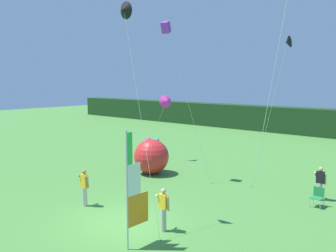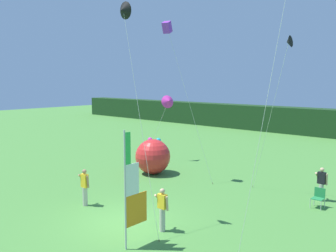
{
  "view_description": "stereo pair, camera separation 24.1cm",
  "coord_description": "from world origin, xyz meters",
  "px_view_note": "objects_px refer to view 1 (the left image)",
  "views": [
    {
      "loc": [
        10.75,
        -9.59,
        5.74
      ],
      "look_at": [
        0.2,
        2.53,
        3.72
      ],
      "focal_mm": 38.79,
      "sensor_mm": 36.0,
      "label": 1
    },
    {
      "loc": [
        10.93,
        -9.43,
        5.74
      ],
      "look_at": [
        0.2,
        2.53,
        3.72
      ],
      "focal_mm": 38.79,
      "sensor_mm": 36.0,
      "label": 2
    }
  ],
  "objects_px": {
    "kite_purple_box_2": "(166,28)",
    "folding_chair": "(318,196)",
    "person_mid_field": "(85,187)",
    "kite_black_delta_5": "(124,12)",
    "kite_black_delta_4": "(287,44)",
    "banner_flag": "(133,192)",
    "kite_magenta_delta_0": "(166,101)",
    "person_far_left": "(164,208)",
    "inflatable_balloon": "(151,156)",
    "person_near_banner": "(320,183)"
  },
  "relations": [
    {
      "from": "person_far_left",
      "to": "kite_magenta_delta_0",
      "type": "bearing_deg",
      "value": 130.86
    },
    {
      "from": "person_far_left",
      "to": "folding_chair",
      "type": "bearing_deg",
      "value": 62.28
    },
    {
      "from": "banner_flag",
      "to": "person_mid_field",
      "type": "xyz_separation_m",
      "value": [
        -4.71,
        1.38,
        -1.06
      ]
    },
    {
      "from": "person_far_left",
      "to": "kite_black_delta_5",
      "type": "xyz_separation_m",
      "value": [
        -1.75,
        -0.28,
        7.45
      ]
    },
    {
      "from": "person_mid_field",
      "to": "person_far_left",
      "type": "xyz_separation_m",
      "value": [
        4.61,
        0.28,
        -0.01
      ]
    },
    {
      "from": "person_near_banner",
      "to": "kite_purple_box_2",
      "type": "relative_size",
      "value": 0.18
    },
    {
      "from": "person_far_left",
      "to": "kite_purple_box_2",
      "type": "bearing_deg",
      "value": 130.49
    },
    {
      "from": "kite_purple_box_2",
      "to": "kite_black_delta_4",
      "type": "xyz_separation_m",
      "value": [
        6.36,
        1.4,
        -1.13
      ]
    },
    {
      "from": "folding_chair",
      "to": "kite_black_delta_4",
      "type": "relative_size",
      "value": 0.11
    },
    {
      "from": "inflatable_balloon",
      "to": "kite_purple_box_2",
      "type": "height_order",
      "value": "kite_purple_box_2"
    },
    {
      "from": "person_far_left",
      "to": "kite_purple_box_2",
      "type": "distance_m",
      "value": 10.55
    },
    {
      "from": "kite_purple_box_2",
      "to": "person_far_left",
      "type": "bearing_deg",
      "value": -49.51
    },
    {
      "from": "inflatable_balloon",
      "to": "kite_magenta_delta_0",
      "type": "xyz_separation_m",
      "value": [
        -1.79,
        3.42,
        3.18
      ]
    },
    {
      "from": "person_mid_field",
      "to": "kite_black_delta_4",
      "type": "distance_m",
      "value": 11.56
    },
    {
      "from": "banner_flag",
      "to": "person_far_left",
      "type": "bearing_deg",
      "value": 93.51
    },
    {
      "from": "folding_chair",
      "to": "kite_magenta_delta_0",
      "type": "bearing_deg",
      "value": 166.88
    },
    {
      "from": "banner_flag",
      "to": "kite_black_delta_4",
      "type": "bearing_deg",
      "value": 79.51
    },
    {
      "from": "kite_black_delta_4",
      "to": "banner_flag",
      "type": "bearing_deg",
      "value": -100.49
    },
    {
      "from": "inflatable_balloon",
      "to": "kite_purple_box_2",
      "type": "bearing_deg",
      "value": -15.85
    },
    {
      "from": "person_mid_field",
      "to": "kite_black_delta_4",
      "type": "height_order",
      "value": "kite_black_delta_4"
    },
    {
      "from": "person_near_banner",
      "to": "kite_purple_box_2",
      "type": "height_order",
      "value": "kite_purple_box_2"
    },
    {
      "from": "inflatable_balloon",
      "to": "kite_black_delta_5",
      "type": "bearing_deg",
      "value": -53.75
    },
    {
      "from": "person_mid_field",
      "to": "person_far_left",
      "type": "relative_size",
      "value": 1.02
    },
    {
      "from": "kite_purple_box_2",
      "to": "folding_chair",
      "type": "bearing_deg",
      "value": 8.2
    },
    {
      "from": "folding_chair",
      "to": "kite_magenta_delta_0",
      "type": "distance_m",
      "value": 12.49
    },
    {
      "from": "person_near_banner",
      "to": "person_mid_field",
      "type": "relative_size",
      "value": 0.96
    },
    {
      "from": "kite_black_delta_4",
      "to": "kite_black_delta_5",
      "type": "distance_m",
      "value": 7.99
    },
    {
      "from": "banner_flag",
      "to": "kite_purple_box_2",
      "type": "bearing_deg",
      "value": 123.83
    },
    {
      "from": "person_far_left",
      "to": "inflatable_balloon",
      "type": "xyz_separation_m",
      "value": [
        -6.31,
        5.95,
        0.19
      ]
    },
    {
      "from": "inflatable_balloon",
      "to": "person_mid_field",
      "type": "bearing_deg",
      "value": -74.67
    },
    {
      "from": "inflatable_balloon",
      "to": "kite_purple_box_2",
      "type": "xyz_separation_m",
      "value": [
        1.63,
        -0.46,
        7.51
      ]
    },
    {
      "from": "kite_black_delta_5",
      "to": "kite_magenta_delta_0",
      "type": "bearing_deg",
      "value": 123.37
    },
    {
      "from": "person_near_banner",
      "to": "kite_black_delta_5",
      "type": "height_order",
      "value": "kite_black_delta_5"
    },
    {
      "from": "folding_chair",
      "to": "kite_black_delta_5",
      "type": "height_order",
      "value": "kite_black_delta_5"
    },
    {
      "from": "kite_magenta_delta_0",
      "to": "person_far_left",
      "type": "bearing_deg",
      "value": -49.14
    },
    {
      "from": "person_far_left",
      "to": "kite_black_delta_5",
      "type": "relative_size",
      "value": 0.19
    },
    {
      "from": "person_mid_field",
      "to": "kite_black_delta_5",
      "type": "relative_size",
      "value": 0.2
    },
    {
      "from": "person_near_banner",
      "to": "kite_purple_box_2",
      "type": "distance_m",
      "value": 11.29
    },
    {
      "from": "kite_black_delta_5",
      "to": "folding_chair",
      "type": "bearing_deg",
      "value": 52.93
    },
    {
      "from": "person_near_banner",
      "to": "kite_black_delta_4",
      "type": "distance_m",
      "value": 6.82
    },
    {
      "from": "banner_flag",
      "to": "folding_chair",
      "type": "distance_m",
      "value": 9.1
    },
    {
      "from": "banner_flag",
      "to": "person_near_banner",
      "type": "distance_m",
      "value": 9.9
    },
    {
      "from": "kite_magenta_delta_0",
      "to": "kite_black_delta_4",
      "type": "bearing_deg",
      "value": -14.27
    },
    {
      "from": "person_mid_field",
      "to": "kite_purple_box_2",
      "type": "bearing_deg",
      "value": 90.72
    },
    {
      "from": "kite_magenta_delta_0",
      "to": "inflatable_balloon",
      "type": "bearing_deg",
      "value": -62.42
    },
    {
      "from": "person_far_left",
      "to": "kite_black_delta_4",
      "type": "bearing_deg",
      "value": 76.27
    },
    {
      "from": "banner_flag",
      "to": "kite_magenta_delta_0",
      "type": "distance_m",
      "value": 13.93
    },
    {
      "from": "person_mid_field",
      "to": "folding_chair",
      "type": "xyz_separation_m",
      "value": [
        8.11,
        6.94,
        -0.4
      ]
    },
    {
      "from": "person_near_banner",
      "to": "person_far_left",
      "type": "distance_m",
      "value": 8.32
    },
    {
      "from": "banner_flag",
      "to": "kite_black_delta_5",
      "type": "height_order",
      "value": "kite_black_delta_5"
    }
  ]
}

